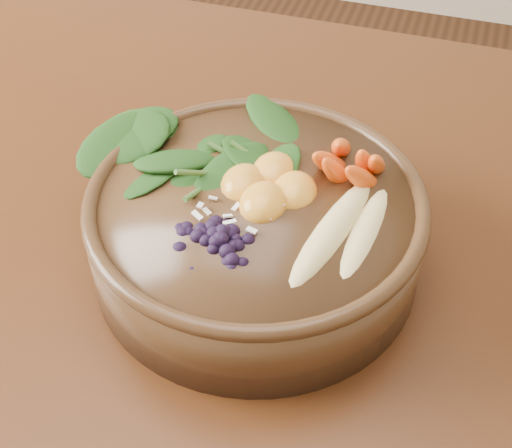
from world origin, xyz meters
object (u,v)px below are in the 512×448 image
object	(u,v)px
mandarin_cluster	(269,173)
blueberry_pile	(220,226)
kale_heap	(246,124)
carrot_cluster	(356,130)
banana_halves	(350,218)
stoneware_bowl	(256,231)
dining_table	(82,241)

from	to	relation	value
mandarin_cluster	blueberry_pile	bearing A→B (deg)	-101.80
kale_heap	blueberry_pile	distance (m)	0.14
carrot_cluster	blueberry_pile	world-z (taller)	carrot_cluster
banana_halves	stoneware_bowl	bearing A→B (deg)	-177.26
kale_heap	blueberry_pile	size ratio (longest dim) A/B	1.42
kale_heap	carrot_cluster	bearing A→B (deg)	-2.02
stoneware_bowl	kale_heap	bearing A→B (deg)	114.34
carrot_cluster	banana_halves	bearing A→B (deg)	-66.94
kale_heap	mandarin_cluster	distance (m)	0.07
blueberry_pile	stoneware_bowl	bearing A→B (deg)	80.33
carrot_cluster	banana_halves	world-z (taller)	carrot_cluster
dining_table	blueberry_pile	xyz separation A→B (m)	(0.23, -0.11, 0.20)
mandarin_cluster	blueberry_pile	xyz separation A→B (m)	(-0.02, -0.08, 0.00)
kale_heap	carrot_cluster	world-z (taller)	carrot_cluster
dining_table	blueberry_pile	world-z (taller)	blueberry_pile
dining_table	kale_heap	size ratio (longest dim) A/B	7.66
banana_halves	dining_table	bearing A→B (deg)	-178.64
stoneware_bowl	kale_heap	size ratio (longest dim) A/B	1.53
dining_table	blueberry_pile	distance (m)	0.32
stoneware_bowl	blueberry_pile	distance (m)	0.09
banana_halves	blueberry_pile	size ratio (longest dim) A/B	1.19
kale_heap	mandarin_cluster	world-z (taller)	kale_heap
dining_table	blueberry_pile	size ratio (longest dim) A/B	10.86
kale_heap	carrot_cluster	xyz separation A→B (m)	(0.11, -0.00, 0.02)
mandarin_cluster	stoneware_bowl	bearing A→B (deg)	-108.87
kale_heap	carrot_cluster	size ratio (longest dim) A/B	2.38
blueberry_pile	kale_heap	bearing A→B (deg)	99.27
mandarin_cluster	blueberry_pile	size ratio (longest dim) A/B	0.69
banana_halves	blueberry_pile	bearing A→B (deg)	-141.51
stoneware_bowl	kale_heap	xyz separation A→B (m)	(-0.03, 0.08, 0.07)
kale_heap	blueberry_pile	bearing A→B (deg)	-80.73
carrot_cluster	banana_halves	xyz separation A→B (m)	(0.02, -0.09, -0.03)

